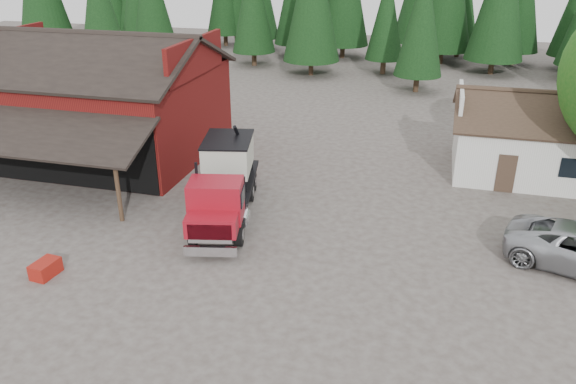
# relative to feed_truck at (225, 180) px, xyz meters

# --- Properties ---
(ground) EXTENTS (120.00, 120.00, 0.00)m
(ground) POSITION_rel_feed_truck_xyz_m (1.19, -3.85, -1.77)
(ground) COLOR #494039
(ground) RESTS_ON ground
(red_barn) EXTENTS (12.80, 13.63, 7.18)m
(red_barn) POSITION_rel_feed_truck_xyz_m (-9.81, 6.06, 0.92)
(red_barn) COLOR maroon
(red_barn) RESTS_ON ground
(farmhouse) EXTENTS (8.60, 6.42, 4.65)m
(farmhouse) POSITION_rel_feed_truck_xyz_m (14.19, 9.15, -0.10)
(farmhouse) COLOR silver
(farmhouse) RESTS_ON ground
(conifer_backdrop) EXTENTS (76.00, 16.00, 16.00)m
(conifer_backdrop) POSITION_rel_feed_truck_xyz_m (1.19, 38.15, -1.77)
(conifer_backdrop) COLOR black
(conifer_backdrop) RESTS_ON ground
(near_pine_a) EXTENTS (4.40, 4.40, 11.40)m
(near_pine_a) POSITION_rel_feed_truck_xyz_m (-20.81, 24.15, 4.62)
(near_pine_a) COLOR #382619
(near_pine_a) RESTS_ON ground
(near_pine_b) EXTENTS (3.96, 3.96, 10.40)m
(near_pine_b) POSITION_rel_feed_truck_xyz_m (7.19, 26.15, 4.12)
(near_pine_b) COLOR #382619
(near_pine_b) RESTS_ON ground
(feed_truck) EXTENTS (3.99, 8.67, 3.79)m
(feed_truck) POSITION_rel_feed_truck_xyz_m (0.00, 0.00, 0.00)
(feed_truck) COLOR black
(feed_truck) RESTS_ON ground
(equip_box) EXTENTS (0.80, 1.16, 0.60)m
(equip_box) POSITION_rel_feed_truck_xyz_m (-4.81, -6.62, -1.47)
(equip_box) COLOR maroon
(equip_box) RESTS_ON ground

